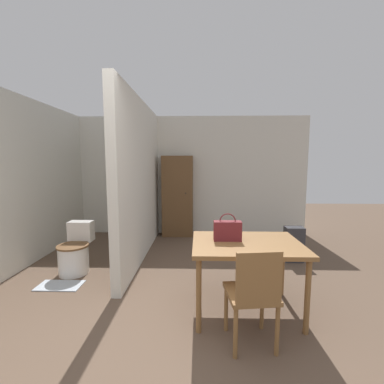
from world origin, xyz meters
The scene contains 10 objects.
wall_back centered at (0.00, 3.95, 1.25)m, with size 5.33×0.12×2.50m.
wall_left centered at (-2.22, 1.94, 1.25)m, with size 0.12×4.89×2.50m.
partition_wall centered at (-0.57, 2.51, 1.25)m, with size 0.12×2.75×2.50m.
dining_table centered at (0.86, 0.93, 0.66)m, with size 1.09×0.81×0.74m.
wooden_chair centered at (0.82, 0.40, 0.48)m, with size 0.44×0.44×0.87m.
toilet centered at (-1.37, 1.84, 0.28)m, with size 0.42×0.57×0.68m.
handbag centered at (0.67, 0.99, 0.84)m, with size 0.28×0.11×0.28m.
wooden_cabinet centered at (-0.07, 3.70, 0.84)m, with size 0.63×0.35×1.67m.
bath_mat centered at (-1.37, 1.41, 0.01)m, with size 0.54×0.29×0.01m.
space_heater centered at (1.85, 2.32, 0.27)m, with size 0.28×0.18×0.54m.
Camera 1 is at (0.37, -1.60, 1.54)m, focal length 24.00 mm.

